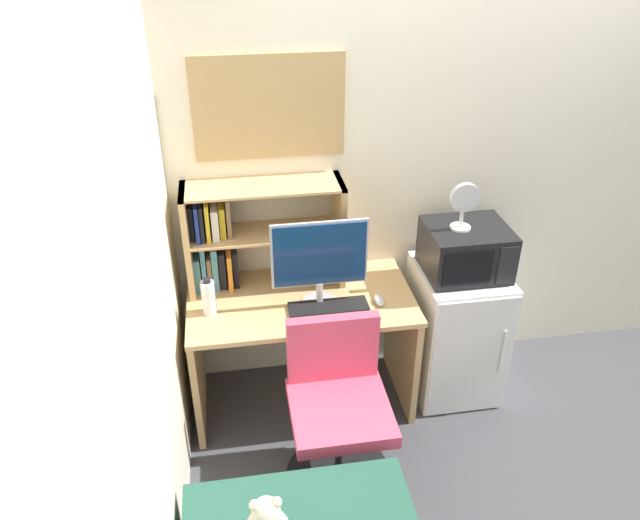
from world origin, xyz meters
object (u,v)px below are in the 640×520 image
desk_chair (338,417)px  desk_fan (464,203)px  hutch_bookshelf (240,235)px  microwave (466,250)px  keyboard (328,307)px  water_bottle (209,297)px  wall_corkboard (269,107)px  monitor (320,259)px  computer_mouse (379,300)px  mini_fridge (455,330)px

desk_chair → desk_fan: bearing=36.6°
hutch_bookshelf → microwave: (1.21, -0.20, -0.09)m
keyboard → microwave: microwave is taller
keyboard → water_bottle: 0.63m
desk_fan → wall_corkboard: size_ratio=0.34×
microwave → desk_fan: (-0.05, -0.01, 0.29)m
hutch_bookshelf → desk_fan: (1.16, -0.20, 0.19)m
water_bottle → desk_fan: size_ratio=0.79×
monitor → microwave: (0.82, 0.07, -0.06)m
microwave → desk_chair: (-0.81, -0.57, -0.56)m
monitor → water_bottle: bearing=179.2°
computer_mouse → wall_corkboard: (-0.51, 0.43, 0.94)m
hutch_bookshelf → computer_mouse: size_ratio=8.07×
water_bottle → mini_fridge: bearing=2.6°
desk_chair → microwave: bearing=35.1°
computer_mouse → water_bottle: bearing=176.6°
monitor → microwave: 0.83m
hutch_bookshelf → water_bottle: (-0.19, -0.26, -0.21)m
keyboard → desk_fan: bearing=9.6°
mini_fridge → hutch_bookshelf: bearing=170.6°
mini_fridge → desk_fan: size_ratio=3.09×
mini_fridge → desk_fan: 0.83m
mini_fridge → microwave: size_ratio=1.84×
monitor → keyboard: (0.04, -0.06, -0.27)m
mini_fridge → microwave: microwave is taller
desk_fan → desk_chair: 1.27m
hutch_bookshelf → water_bottle: 0.38m
keyboard → mini_fridge: mini_fridge is taller
desk_fan → wall_corkboard: bearing=162.0°
computer_mouse → water_bottle: 0.90m
keyboard → microwave: (0.78, 0.13, 0.20)m
monitor → wall_corkboard: bearing=117.3°
computer_mouse → mini_fridge: 0.63m
keyboard → desk_fan: (0.73, 0.12, 0.49)m
keyboard → desk_fan: 0.89m
mini_fridge → water_bottle: bearing=-177.4°
water_bottle → microwave: size_ratio=0.47×
mini_fridge → wall_corkboard: wall_corkboard is taller
hutch_bookshelf → wall_corkboard: size_ratio=1.10×
microwave → desk_chair: size_ratio=0.50×
keyboard → desk_fan: size_ratio=1.60×
computer_mouse → water_bottle: (-0.89, 0.05, 0.08)m
hutch_bookshelf → computer_mouse: 0.83m
hutch_bookshelf → desk_chair: (0.40, -0.77, -0.66)m
desk_fan → computer_mouse: bearing=-166.0°
mini_fridge → desk_fan: bearing=-177.2°
keyboard → computer_mouse: bearing=2.2°
hutch_bookshelf → mini_fridge: 1.38m
water_bottle → desk_chair: 0.90m
keyboard → computer_mouse: (0.28, 0.01, 0.01)m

